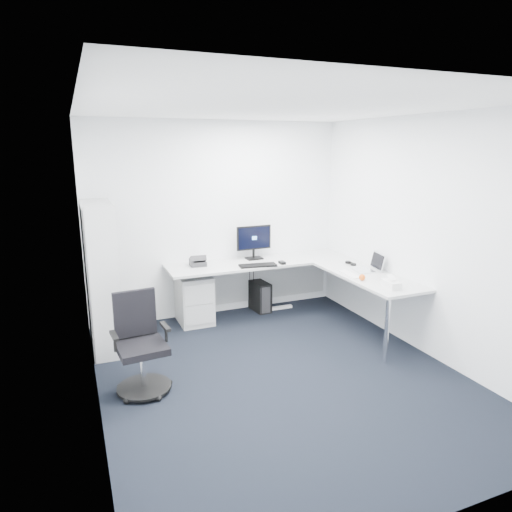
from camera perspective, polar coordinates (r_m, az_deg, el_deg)
name	(u,v)px	position (r m, az deg, el deg)	size (l,w,h in m)	color
ground	(281,376)	(4.96, 3.11, -14.73)	(4.20, 4.20, 0.00)	black
ceiling	(284,107)	(4.39, 3.57, 18.13)	(4.20, 4.20, 0.00)	white
wall_back	(218,220)	(6.41, -4.83, 4.52)	(3.60, 0.02, 2.70)	white
wall_front	(442,327)	(2.82, 22.23, -8.17)	(3.60, 0.02, 2.70)	white
wall_left	(88,269)	(4.06, -20.24, -1.51)	(0.02, 4.20, 2.70)	white
wall_right	(426,237)	(5.49, 20.53, 2.20)	(0.02, 4.20, 2.70)	white
l_desk	(274,295)	(6.19, 2.20, -4.88)	(2.70, 1.51, 0.79)	#B4B7B6
drawer_pedestal	(194,299)	(6.28, -7.73, -5.32)	(0.43, 0.54, 0.66)	#B4B7B6
bookshelf	(102,277)	(5.59, -18.73, -2.51)	(0.34, 0.87, 1.74)	#B5B7B7
task_chair	(142,345)	(4.59, -14.11, -10.75)	(0.55, 0.55, 0.98)	black
black_pc_tower	(259,296)	(6.72, 0.40, -4.99)	(0.19, 0.44, 0.43)	black
beige_pc_tower	(148,317)	(6.18, -13.30, -7.40)	(0.17, 0.38, 0.36)	beige
power_strip	(281,307)	(6.82, 3.13, -6.44)	(0.34, 0.06, 0.04)	silver
monitor	(254,242)	(6.43, -0.23, 1.76)	(0.51, 0.16, 0.49)	black
black_keyboard	(258,265)	(6.09, 0.23, -1.17)	(0.50, 0.18, 0.02)	black
mouse	(282,263)	(6.22, 3.29, -0.83)	(0.07, 0.11, 0.04)	black
desk_phone	(198,260)	(6.16, -7.29, -0.54)	(0.21, 0.21, 0.14)	#272729
laptop	(363,262)	(6.01, 13.27, -0.72)	(0.33, 0.32, 0.23)	silver
white_keyboard	(350,274)	(5.81, 11.62, -2.25)	(0.11, 0.39, 0.01)	silver
headphones	(351,263)	(6.32, 11.75, -0.81)	(0.12, 0.18, 0.05)	black
orange_fruit	(362,277)	(5.58, 13.12, -2.63)	(0.08, 0.08, 0.08)	orange
tissue_box	(391,284)	(5.38, 16.54, -3.41)	(0.13, 0.24, 0.08)	silver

